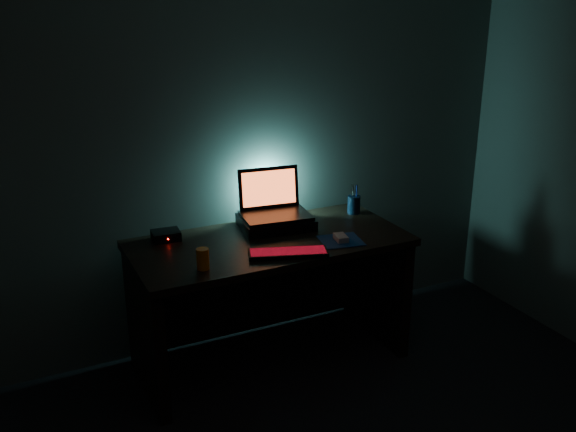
# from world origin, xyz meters

# --- Properties ---
(room) EXTENTS (3.50, 4.00, 2.50)m
(room) POSITION_xyz_m (0.00, 0.00, 1.25)
(room) COLOR black
(room) RESTS_ON ground
(desk) EXTENTS (1.50, 0.70, 0.75)m
(desk) POSITION_xyz_m (0.00, 1.67, 0.49)
(desk) COLOR black
(desk) RESTS_ON ground
(riser) EXTENTS (0.43, 0.34, 0.06)m
(riser) POSITION_xyz_m (0.11, 1.78, 0.78)
(riser) COLOR black
(riser) RESTS_ON desk
(laptop) EXTENTS (0.41, 0.32, 0.26)m
(laptop) POSITION_xyz_m (0.12, 1.83, 0.87)
(laptop) COLOR black
(laptop) RESTS_ON riser
(keyboard) EXTENTS (0.42, 0.25, 0.02)m
(keyboard) POSITION_xyz_m (-0.00, 1.38, 0.76)
(keyboard) COLOR black
(keyboard) RESTS_ON desk
(mousepad) EXTENTS (0.25, 0.24, 0.00)m
(mousepad) POSITION_xyz_m (0.34, 1.44, 0.75)
(mousepad) COLOR navy
(mousepad) RESTS_ON desk
(mouse) EXTENTS (0.07, 0.11, 0.03)m
(mouse) POSITION_xyz_m (0.34, 1.44, 0.77)
(mouse) COLOR gray
(mouse) RESTS_ON mousepad
(pen_cup) EXTENTS (0.08, 0.08, 0.11)m
(pen_cup) POSITION_xyz_m (0.64, 1.79, 0.80)
(pen_cup) COLOR black
(pen_cup) RESTS_ON desk
(juice_glass) EXTENTS (0.08, 0.08, 0.11)m
(juice_glass) POSITION_xyz_m (-0.45, 1.41, 0.80)
(juice_glass) COLOR #D35F0B
(juice_glass) RESTS_ON desk
(router) EXTENTS (0.16, 0.13, 0.05)m
(router) POSITION_xyz_m (-0.51, 1.87, 0.77)
(router) COLOR black
(router) RESTS_ON desk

